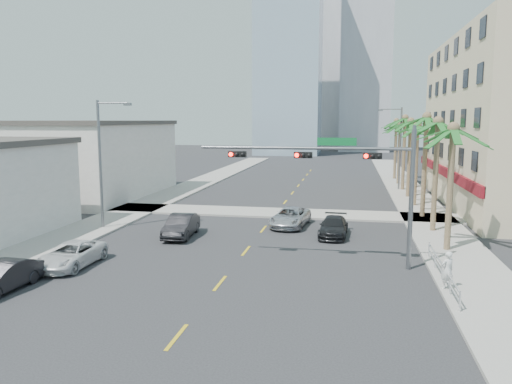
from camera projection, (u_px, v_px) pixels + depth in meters
ground at (194, 316)px, 19.66m from camera, size 260.00×260.00×0.00m
sidewalk_right at (432, 223)px, 36.90m from camera, size 4.00×120.00×0.15m
sidewalk_left at (129, 212)px, 41.31m from camera, size 4.00×120.00×0.15m
sidewalk_cross at (276, 213)px, 41.05m from camera, size 80.00×4.00×0.15m
building_left_far at (92, 161)px, 49.96m from camera, size 11.00×18.00×7.20m
tower_far_left at (289, 45)px, 110.09m from camera, size 14.00×14.00×48.00m
tower_far_right at (367, 27)px, 120.69m from camera, size 12.00×12.00×60.00m
tower_far_center at (320, 72)px, 138.77m from camera, size 16.00×16.00×42.00m
traffic_signal_mast at (348, 171)px, 25.61m from camera, size 11.12×0.54×7.20m
palm_tree_0 at (453, 130)px, 28.19m from camera, size 4.80×4.80×7.80m
palm_tree_1 at (438, 123)px, 33.20m from camera, size 4.80×4.80×8.16m
palm_tree_2 at (427, 118)px, 38.20m from camera, size 4.80×4.80×8.52m
palm_tree_3 at (418, 127)px, 43.36m from camera, size 4.80×4.80×7.80m
palm_tree_4 at (411, 122)px, 48.37m from camera, size 4.80×4.80×8.16m
palm_tree_5 at (405, 119)px, 53.37m from camera, size 4.80×4.80×8.52m
palm_tree_6 at (400, 125)px, 58.53m from camera, size 4.80×4.80×7.80m
palm_tree_7 at (396, 122)px, 63.54m from camera, size 4.80×4.80×8.16m
streetlight_left at (103, 158)px, 34.57m from camera, size 2.55×0.25×9.00m
streetlight_right at (398, 144)px, 53.87m from camera, size 2.55×0.25×9.00m
guardrail at (442, 269)px, 23.51m from camera, size 0.08×8.08×1.00m
car_parked_mid at (2, 277)px, 22.37m from camera, size 1.66×4.13×1.34m
car_parked_far at (71, 255)px, 26.17m from camera, size 2.18×4.61×1.27m
car_lane_left at (181, 226)px, 32.87m from camera, size 1.87×4.56×1.47m
car_lane_center at (290, 217)px, 36.05m from camera, size 2.83×5.13×1.36m
car_lane_right at (334, 227)px, 33.02m from camera, size 1.96×4.46×1.27m
pedestrian at (447, 270)px, 22.26m from camera, size 0.74×0.65×1.71m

